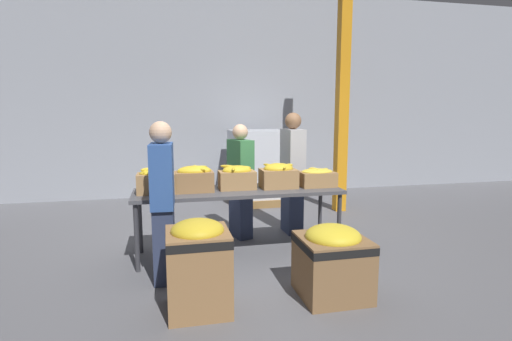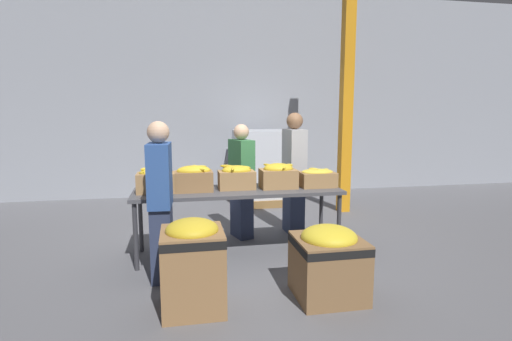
{
  "view_description": "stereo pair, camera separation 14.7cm",
  "coord_description": "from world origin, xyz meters",
  "px_view_note": "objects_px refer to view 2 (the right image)",
  "views": [
    {
      "loc": [
        -0.8,
        -4.48,
        1.68
      ],
      "look_at": [
        0.24,
        0.16,
        0.97
      ],
      "focal_mm": 28.0,
      "sensor_mm": 36.0,
      "label": 1
    },
    {
      "loc": [
        -0.66,
        -4.51,
        1.68
      ],
      "look_at": [
        0.24,
        0.16,
        0.97
      ],
      "focal_mm": 28.0,
      "sensor_mm": 36.0,
      "label": 2
    }
  ],
  "objects_px": {
    "sorting_table": "(238,194)",
    "volunteer_0": "(242,182)",
    "banana_box_0": "(156,180)",
    "support_pillar": "(347,91)",
    "pallet_stack_0": "(263,167)",
    "volunteer_1": "(161,203)",
    "banana_box_3": "(278,175)",
    "banana_box_2": "(237,177)",
    "volunteer_2": "(294,174)",
    "donation_bin_0": "(193,262)",
    "banana_box_4": "(317,177)",
    "banana_box_1": "(194,178)",
    "donation_bin_1": "(328,260)"
  },
  "relations": [
    {
      "from": "sorting_table",
      "to": "volunteer_0",
      "type": "xyz_separation_m",
      "value": [
        0.14,
        0.63,
        0.03
      ]
    },
    {
      "from": "banana_box_0",
      "to": "volunteer_0",
      "type": "relative_size",
      "value": 0.28
    },
    {
      "from": "support_pillar",
      "to": "pallet_stack_0",
      "type": "distance_m",
      "value": 2.03
    },
    {
      "from": "volunteer_0",
      "to": "volunteer_1",
      "type": "height_order",
      "value": "volunteer_1"
    },
    {
      "from": "pallet_stack_0",
      "to": "banana_box_3",
      "type": "bearing_deg",
      "value": -97.81
    },
    {
      "from": "banana_box_2",
      "to": "volunteer_2",
      "type": "bearing_deg",
      "value": 36.05
    },
    {
      "from": "volunteer_1",
      "to": "donation_bin_0",
      "type": "distance_m",
      "value": 0.83
    },
    {
      "from": "banana_box_0",
      "to": "banana_box_4",
      "type": "xyz_separation_m",
      "value": [
        1.89,
        -0.02,
        -0.02
      ]
    },
    {
      "from": "volunteer_0",
      "to": "banana_box_0",
      "type": "bearing_deg",
      "value": -76.67
    },
    {
      "from": "banana_box_1",
      "to": "pallet_stack_0",
      "type": "relative_size",
      "value": 0.32
    },
    {
      "from": "banana_box_0",
      "to": "donation_bin_1",
      "type": "height_order",
      "value": "banana_box_0"
    },
    {
      "from": "volunteer_2",
      "to": "pallet_stack_0",
      "type": "distance_m",
      "value": 1.95
    },
    {
      "from": "volunteer_1",
      "to": "pallet_stack_0",
      "type": "distance_m",
      "value": 3.62
    },
    {
      "from": "volunteer_0",
      "to": "banana_box_4",
      "type": "bearing_deg",
      "value": 35.84
    },
    {
      "from": "donation_bin_0",
      "to": "pallet_stack_0",
      "type": "height_order",
      "value": "pallet_stack_0"
    },
    {
      "from": "sorting_table",
      "to": "banana_box_1",
      "type": "height_order",
      "value": "banana_box_1"
    },
    {
      "from": "banana_box_2",
      "to": "pallet_stack_0",
      "type": "relative_size",
      "value": 0.32
    },
    {
      "from": "banana_box_1",
      "to": "volunteer_2",
      "type": "bearing_deg",
      "value": 26.44
    },
    {
      "from": "sorting_table",
      "to": "volunteer_1",
      "type": "height_order",
      "value": "volunteer_1"
    },
    {
      "from": "donation_bin_0",
      "to": "sorting_table",
      "type": "bearing_deg",
      "value": 65.55
    },
    {
      "from": "support_pillar",
      "to": "volunteer_0",
      "type": "bearing_deg",
      "value": -150.81
    },
    {
      "from": "support_pillar",
      "to": "banana_box_4",
      "type": "bearing_deg",
      "value": -122.43
    },
    {
      "from": "sorting_table",
      "to": "banana_box_3",
      "type": "relative_size",
      "value": 5.68
    },
    {
      "from": "banana_box_1",
      "to": "pallet_stack_0",
      "type": "height_order",
      "value": "pallet_stack_0"
    },
    {
      "from": "support_pillar",
      "to": "pallet_stack_0",
      "type": "bearing_deg",
      "value": 141.95
    },
    {
      "from": "banana_box_0",
      "to": "banana_box_4",
      "type": "relative_size",
      "value": 1.0
    },
    {
      "from": "banana_box_0",
      "to": "sorting_table",
      "type": "bearing_deg",
      "value": -0.93
    },
    {
      "from": "banana_box_2",
      "to": "donation_bin_1",
      "type": "height_order",
      "value": "banana_box_2"
    },
    {
      "from": "banana_box_3",
      "to": "pallet_stack_0",
      "type": "bearing_deg",
      "value": 82.19
    },
    {
      "from": "donation_bin_1",
      "to": "support_pillar",
      "type": "relative_size",
      "value": 0.17
    },
    {
      "from": "support_pillar",
      "to": "banana_box_2",
      "type": "bearing_deg",
      "value": -141.24
    },
    {
      "from": "donation_bin_0",
      "to": "pallet_stack_0",
      "type": "xyz_separation_m",
      "value": [
        1.42,
        3.89,
        0.23
      ]
    },
    {
      "from": "banana_box_4",
      "to": "volunteer_1",
      "type": "distance_m",
      "value": 1.9
    },
    {
      "from": "banana_box_3",
      "to": "banana_box_4",
      "type": "relative_size",
      "value": 1.0
    },
    {
      "from": "volunteer_2",
      "to": "donation_bin_0",
      "type": "bearing_deg",
      "value": -38.48
    },
    {
      "from": "donation_bin_0",
      "to": "donation_bin_1",
      "type": "relative_size",
      "value": 1.19
    },
    {
      "from": "sorting_table",
      "to": "volunteer_2",
      "type": "distance_m",
      "value": 1.12
    },
    {
      "from": "volunteer_0",
      "to": "pallet_stack_0",
      "type": "height_order",
      "value": "volunteer_0"
    },
    {
      "from": "banana_box_3",
      "to": "banana_box_2",
      "type": "bearing_deg",
      "value": 176.83
    },
    {
      "from": "volunteer_0",
      "to": "volunteer_1",
      "type": "bearing_deg",
      "value": -56.3
    },
    {
      "from": "sorting_table",
      "to": "banana_box_3",
      "type": "distance_m",
      "value": 0.53
    },
    {
      "from": "sorting_table",
      "to": "donation_bin_1",
      "type": "xyz_separation_m",
      "value": [
        0.64,
        -1.26,
        -0.37
      ]
    },
    {
      "from": "sorting_table",
      "to": "volunteer_0",
      "type": "distance_m",
      "value": 0.64
    },
    {
      "from": "donation_bin_0",
      "to": "donation_bin_1",
      "type": "height_order",
      "value": "donation_bin_0"
    },
    {
      "from": "banana_box_0",
      "to": "volunteer_2",
      "type": "bearing_deg",
      "value": 20.51
    },
    {
      "from": "volunteer_2",
      "to": "donation_bin_1",
      "type": "bearing_deg",
      "value": -8.87
    },
    {
      "from": "banana_box_4",
      "to": "donation_bin_1",
      "type": "height_order",
      "value": "banana_box_4"
    },
    {
      "from": "sorting_table",
      "to": "volunteer_2",
      "type": "xyz_separation_m",
      "value": [
        0.88,
        0.69,
        0.11
      ]
    },
    {
      "from": "banana_box_2",
      "to": "donation_bin_0",
      "type": "bearing_deg",
      "value": -113.36
    },
    {
      "from": "volunteer_1",
      "to": "support_pillar",
      "type": "height_order",
      "value": "support_pillar"
    }
  ]
}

